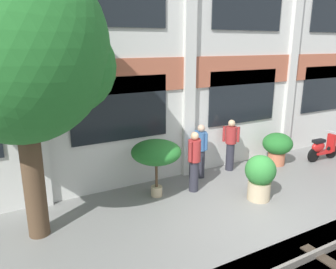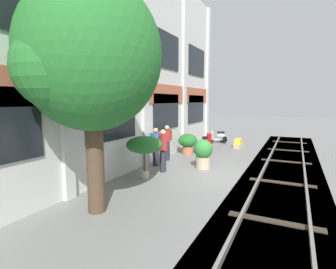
% 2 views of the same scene
% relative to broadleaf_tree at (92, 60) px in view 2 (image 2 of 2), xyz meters
% --- Properties ---
extents(ground_plane, '(80.00, 80.00, 0.00)m').
position_rel_broadleaf_tree_xyz_m(ground_plane, '(4.53, -1.57, -3.73)').
color(ground_plane, slate).
extents(apartment_facade, '(17.20, 0.64, 8.94)m').
position_rel_broadleaf_tree_xyz_m(apartment_facade, '(4.53, 1.57, 0.71)').
color(apartment_facade, silver).
rests_on(apartment_facade, ground).
extents(rail_tracks, '(24.84, 2.80, 0.43)m').
position_rel_broadleaf_tree_xyz_m(rail_tracks, '(4.53, -4.10, -3.87)').
color(rail_tracks, '#4C473F').
rests_on(rail_tracks, ground).
extents(broadleaf_tree, '(3.49, 3.33, 5.62)m').
position_rel_broadleaf_tree_xyz_m(broadleaf_tree, '(0.00, 0.00, 0.00)').
color(broadleaf_tree, '#4C3826').
rests_on(broadleaf_tree, ground).
extents(potted_plant_terracotta_small, '(1.29, 1.29, 1.53)m').
position_rel_broadleaf_tree_xyz_m(potted_plant_terracotta_small, '(3.01, 0.41, -2.53)').
color(potted_plant_terracotta_small, tan).
rests_on(potted_plant_terracotta_small, ground).
extents(potted_plant_square_trough, '(0.89, 0.44, 0.52)m').
position_rel_broadleaf_tree_xyz_m(potted_plant_square_trough, '(10.68, -1.41, -3.48)').
color(potted_plant_square_trough, tan).
rests_on(potted_plant_square_trough, ground).
extents(potted_plant_glazed_jar, '(0.97, 0.97, 1.08)m').
position_rel_broadleaf_tree_xyz_m(potted_plant_glazed_jar, '(7.59, 0.57, -3.09)').
color(potted_plant_glazed_jar, '#B76647').
rests_on(potted_plant_glazed_jar, ground).
extents(potted_plant_ribbed_drum, '(0.78, 0.78, 1.19)m').
position_rel_broadleaf_tree_xyz_m(potted_plant_ribbed_drum, '(5.23, -1.05, -3.07)').
color(potted_plant_ribbed_drum, tan).
rests_on(potted_plant_ribbed_drum, ground).
extents(scooter_near_curb, '(0.83, 1.22, 0.98)m').
position_rel_broadleaf_tree_xyz_m(scooter_near_curb, '(11.69, 0.10, -3.29)').
color(scooter_near_curb, black).
rests_on(scooter_near_curb, ground).
extents(scooter_second_parked, '(1.38, 0.50, 0.98)m').
position_rel_broadleaf_tree_xyz_m(scooter_second_parked, '(9.25, 0.10, -3.29)').
color(scooter_second_parked, black).
rests_on(scooter_second_parked, ground).
extents(resident_by_doorway, '(0.44, 0.35, 1.65)m').
position_rel_broadleaf_tree_xyz_m(resident_by_doorway, '(5.90, 0.94, -2.85)').
color(resident_by_doorway, '#282833').
rests_on(resident_by_doorway, ground).
extents(resident_watching_tracks, '(0.34, 0.53, 1.64)m').
position_rel_broadleaf_tree_xyz_m(resident_watching_tracks, '(4.73, 0.90, -2.85)').
color(resident_watching_tracks, '#282833').
rests_on(resident_watching_tracks, ground).
extents(resident_near_plants, '(0.48, 0.34, 1.68)m').
position_rel_broadleaf_tree_xyz_m(resident_near_plants, '(4.04, 0.20, -2.83)').
color(resident_near_plants, '#282833').
rests_on(resident_near_plants, ground).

